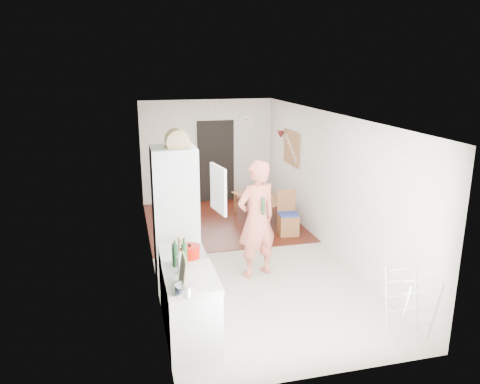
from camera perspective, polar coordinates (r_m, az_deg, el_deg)
name	(u,v)px	position (r m, az deg, el deg)	size (l,w,h in m)	color
room_shell	(243,188)	(8.10, 0.42, 0.55)	(3.20, 7.00, 2.50)	white
floor	(243,254)	(8.51, 0.40, -7.61)	(3.20, 7.00, 0.01)	beige
wood_floor_overlay	(222,221)	(10.19, -2.20, -3.61)	(3.20, 3.30, 0.01)	#561D0F
sage_wall_panel	(158,189)	(5.78, -9.93, 0.34)	(0.02, 3.00, 1.30)	slate
tile_splashback	(165,260)	(5.50, -9.09, -8.19)	(0.02, 1.90, 0.50)	black
doorway_recess	(216,161)	(11.51, -2.96, 3.75)	(0.90, 0.04, 2.00)	black
base_cabinet	(192,313)	(5.85, -5.91, -14.44)	(0.60, 0.90, 0.86)	silver
worktop	(191,278)	(5.63, -6.04, -10.38)	(0.62, 0.92, 0.06)	beige
range_cooker	(184,284)	(6.50, -6.89, -11.13)	(0.60, 0.60, 0.88)	silver
cooker_top	(182,253)	(6.31, -7.03, -7.39)	(0.60, 0.60, 0.04)	#BCBCBF
fridge_housing	(176,217)	(7.20, -7.87, -2.99)	(0.66, 0.66, 2.15)	silver
fridge_door	(218,189)	(6.86, -2.67, 0.37)	(0.56, 0.04, 0.70)	silver
fridge_interior	(195,185)	(7.10, -5.52, 0.83)	(0.02, 0.52, 0.66)	white
pinboard	(292,148)	(10.27, 6.34, 5.37)	(0.03, 0.90, 0.70)	tan
pinboard_frame	(291,148)	(10.27, 6.26, 5.37)	(0.01, 0.94, 0.74)	brown
wall_sconce	(281,134)	(10.83, 4.98, 7.00)	(0.18, 0.18, 0.16)	maroon
person	(257,209)	(7.35, 2.06, -2.06)	(0.82, 0.54, 2.25)	#D96A57
dining_table	(262,210)	(10.30, 2.72, -2.19)	(1.21, 0.67, 0.42)	brown
dining_chair	(288,214)	(9.34, 5.91, -2.64)	(0.37, 0.37, 0.89)	brown
stool	(257,222)	(9.55, 2.03, -3.72)	(0.30, 0.30, 0.39)	brown
grey_drape	(258,209)	(9.48, 2.18, -2.06)	(0.39, 0.39, 0.17)	gray
drying_rack	(410,305)	(6.33, 20.00, -12.80)	(0.45, 0.40, 0.87)	silver
bread_bin	(177,141)	(6.86, -7.67, 6.17)	(0.36, 0.34, 0.19)	tan
red_casserole	(190,252)	(6.08, -6.14, -7.25)	(0.26, 0.26, 0.16)	#C00E01
steel_pan	(185,289)	(5.20, -6.74, -11.69)	(0.22, 0.22, 0.11)	#BCBCBF
held_bottle	(263,206)	(7.20, 2.85, -1.75)	(0.06, 0.06, 0.26)	#204422
bottle_a	(185,255)	(5.79, -6.78, -7.68)	(0.07, 0.07, 0.30)	#204422
bottle_b	(175,256)	(5.82, -7.89, -7.72)	(0.06, 0.06, 0.28)	#204422
bottle_c	(181,265)	(5.63, -7.23, -8.85)	(0.09, 0.09, 0.22)	silver
pepper_mill_front	(175,256)	(5.87, -7.99, -7.75)	(0.06, 0.06, 0.23)	tan
pepper_mill_back	(181,250)	(6.05, -7.27, -7.02)	(0.06, 0.06, 0.23)	tan
chopping_boards	(183,272)	(5.29, -6.97, -9.63)	(0.04, 0.27, 0.37)	tan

